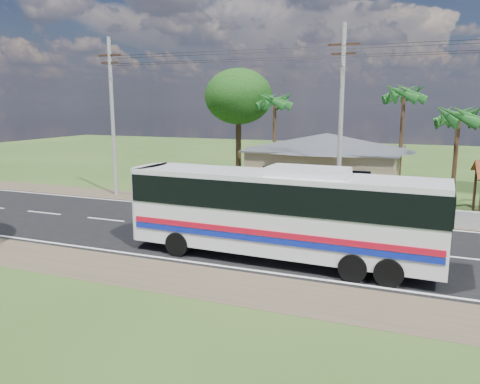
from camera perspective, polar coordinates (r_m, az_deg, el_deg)
The scene contains 10 objects.
ground at distance 23.49m, azimuth 1.72°, elevation -5.36°, with size 120.00×120.00×0.00m, color #2A4A1A.
road at distance 23.49m, azimuth 1.72°, elevation -5.34°, with size 120.00×16.00×0.03m.
house at distance 35.09m, azimuth 10.53°, elevation 4.21°, with size 12.40×10.00×5.00m.
utility_poles at distance 28.18m, azimuth 11.53°, elevation 9.00°, with size 32.80×2.22×11.00m.
palm_near at distance 32.31m, azimuth 25.12°, elevation 8.30°, with size 2.80×2.80×6.70m.
palm_mid at distance 36.79m, azimuth 19.36°, elevation 11.13°, with size 2.80×2.80×8.20m.
palm_far at distance 39.02m, azimuth 4.26°, elevation 10.93°, with size 2.80×2.80×7.70m.
tree_behind_house at distance 42.25m, azimuth -0.19°, elevation 11.53°, with size 6.00×6.00×9.61m.
coach_bus at distance 19.41m, azimuth 5.12°, elevation -1.85°, with size 13.01×3.17×4.01m.
motorcycle at distance 29.65m, azimuth 8.19°, elevation -1.20°, with size 0.58×1.68×0.88m, color black.
Camera 1 is at (7.62, -21.25, 6.49)m, focal length 35.00 mm.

